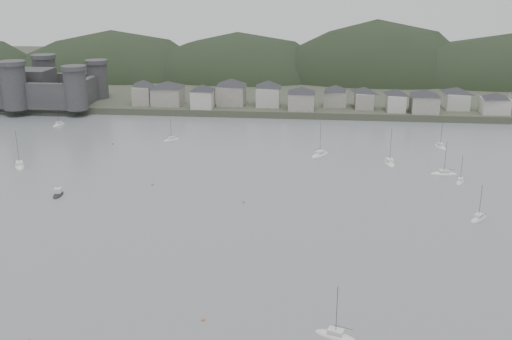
# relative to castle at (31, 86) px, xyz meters

# --- Properties ---
(ground) EXTENTS (900.00, 900.00, 0.00)m
(ground) POSITION_rel_castle_xyz_m (120.00, -179.80, -10.96)
(ground) COLOR slate
(ground) RESTS_ON ground
(far_shore_land) EXTENTS (900.00, 250.00, 3.00)m
(far_shore_land) POSITION_rel_castle_xyz_m (120.00, 115.20, -9.46)
(far_shore_land) COLOR #383D2D
(far_shore_land) RESTS_ON ground
(forested_ridge) EXTENTS (851.55, 103.94, 102.57)m
(forested_ridge) POSITION_rel_castle_xyz_m (124.83, 89.60, -22.25)
(forested_ridge) COLOR black
(forested_ridge) RESTS_ON ground
(castle) EXTENTS (66.00, 43.00, 20.00)m
(castle) POSITION_rel_castle_xyz_m (0.00, 0.00, 0.00)
(castle) COLOR #373639
(castle) RESTS_ON far_shore_land
(waterfront_town) EXTENTS (451.48, 28.46, 12.92)m
(waterfront_town) POSITION_rel_castle_xyz_m (170.59, 3.54, -2.30)
(waterfront_town) COLOR gray
(waterfront_town) RESTS_ON far_shore_land
(sailboat_lead) EXTENTS (4.78, 8.64, 11.27)m
(sailboat_lead) POSITION_rel_castle_xyz_m (183.64, -51.11, -10.79)
(sailboat_lead) COLOR silver
(sailboat_lead) RESTS_ON ground
(moored_fleet) EXTENTS (265.29, 174.60, 13.40)m
(moored_fleet) POSITION_rel_castle_xyz_m (117.60, -113.30, -10.79)
(moored_fleet) COLOR silver
(moored_fleet) RESTS_ON ground
(motor_launch_far) EXTENTS (3.41, 7.15, 3.66)m
(motor_launch_far) POSITION_rel_castle_xyz_m (63.19, -116.26, -10.66)
(motor_launch_far) COLOR black
(motor_launch_far) RESTS_ON ground
(mooring_buoys) EXTENTS (144.45, 118.79, 0.70)m
(mooring_buoys) POSITION_rel_castle_xyz_m (117.58, -118.61, -10.81)
(mooring_buoys) COLOR #C36D41
(mooring_buoys) RESTS_ON ground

